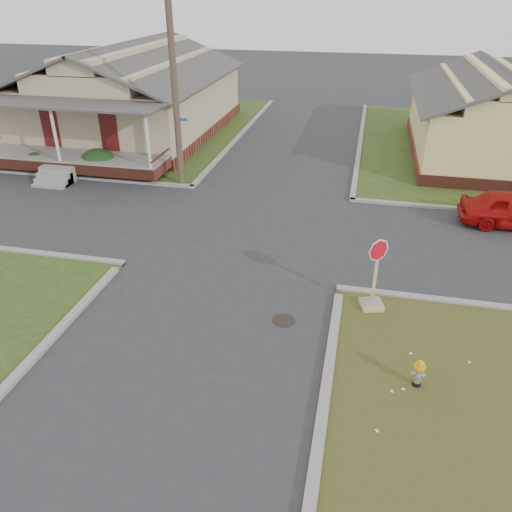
# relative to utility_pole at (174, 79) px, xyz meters

# --- Properties ---
(ground) EXTENTS (120.00, 120.00, 0.00)m
(ground) POSITION_rel_utility_pole_xyz_m (4.20, -8.90, -4.66)
(ground) COLOR #2D2D2F
(ground) RESTS_ON ground
(verge_far_left) EXTENTS (19.00, 19.00, 0.05)m
(verge_far_left) POSITION_rel_utility_pole_xyz_m (-8.80, 9.10, -4.64)
(verge_far_left) COLOR #2A3F16
(verge_far_left) RESTS_ON ground
(curbs) EXTENTS (80.00, 40.00, 0.12)m
(curbs) POSITION_rel_utility_pole_xyz_m (4.20, -3.90, -4.66)
(curbs) COLOR gray
(curbs) RESTS_ON ground
(manhole) EXTENTS (0.64, 0.64, 0.01)m
(manhole) POSITION_rel_utility_pole_xyz_m (6.40, -9.40, -4.66)
(manhole) COLOR black
(manhole) RESTS_ON ground
(corner_house) EXTENTS (10.10, 15.50, 5.30)m
(corner_house) POSITION_rel_utility_pole_xyz_m (-5.80, 7.78, -2.38)
(corner_house) COLOR maroon
(corner_house) RESTS_ON ground
(side_house_yellow) EXTENTS (7.60, 11.60, 4.70)m
(side_house_yellow) POSITION_rel_utility_pole_xyz_m (14.20, 7.60, -2.47)
(side_house_yellow) COLOR maroon
(side_house_yellow) RESTS_ON ground
(utility_pole) EXTENTS (1.80, 0.28, 9.00)m
(utility_pole) POSITION_rel_utility_pole_xyz_m (0.00, 0.00, 0.00)
(utility_pole) COLOR #3D2D23
(utility_pole) RESTS_ON ground
(fire_hydrant) EXTENTS (0.27, 0.27, 0.72)m
(fire_hydrant) POSITION_rel_utility_pole_xyz_m (9.83, -11.27, -4.22)
(fire_hydrant) COLOR black
(fire_hydrant) RESTS_ON ground
(stop_sign) EXTENTS (0.62, 0.61, 2.19)m
(stop_sign) POSITION_rel_utility_pole_xyz_m (8.74, -8.27, -4.14)
(stop_sign) COLOR tan
(stop_sign) RESTS_ON ground
(hedge_left) EXTENTS (1.24, 1.01, 0.94)m
(hedge_left) POSITION_rel_utility_pole_xyz_m (-7.64, 0.23, -4.14)
(hedge_left) COLOR #153312
(hedge_left) RESTS_ON verge_far_left
(hedge_right) EXTENTS (1.54, 1.26, 1.18)m
(hedge_right) POSITION_rel_utility_pole_xyz_m (-4.35, 0.45, -4.02)
(hedge_right) COLOR #153312
(hedge_right) RESTS_ON verge_far_left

